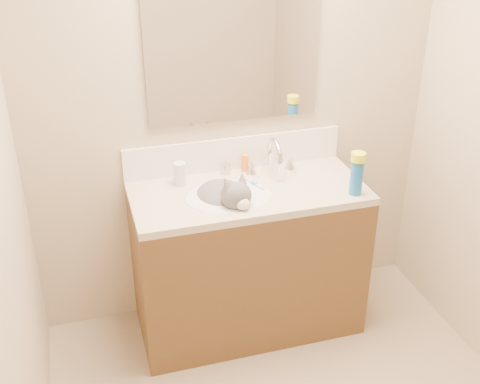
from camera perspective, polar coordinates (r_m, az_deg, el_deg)
room_shell at (r=1.97m, az=9.29°, el=3.78°), size 2.24×2.54×2.52m
vanity_cabinet at (r=3.30m, az=0.76°, el=-6.71°), size 1.20×0.55×0.82m
counter_slab at (r=3.07m, az=0.81°, el=-0.09°), size 1.20×0.55×0.04m
basin at (r=3.04m, az=-1.19°, el=-1.48°), size 0.45×0.36×0.14m
faucet at (r=3.19m, az=3.19°, el=3.12°), size 0.28×0.20×0.21m
cat at (r=3.02m, az=-1.47°, el=-0.83°), size 0.38×0.42×0.32m
backsplash at (r=3.25m, az=-0.54°, el=3.70°), size 1.20×0.02×0.18m
mirror at (r=3.06m, az=-0.59°, el=13.85°), size 0.90×0.02×0.80m
pill_bottle at (r=3.10m, az=-5.72°, el=1.72°), size 0.08×0.08×0.12m
pill_label at (r=3.11m, az=-5.71°, el=1.45°), size 0.07×0.07×0.04m
silver_jar at (r=3.22m, az=-1.36°, el=2.22°), size 0.05×0.05×0.06m
amber_bottle at (r=3.24m, az=0.48°, el=2.80°), size 0.04×0.04×0.10m
toothbrush at (r=3.11m, az=1.37°, el=0.81°), size 0.07×0.15×0.01m
toothbrush_head at (r=3.11m, az=1.37°, el=0.86°), size 0.03×0.04×0.02m
spray_can at (r=3.04m, az=10.97°, el=1.30°), size 0.07×0.07×0.17m
spray_cap at (r=2.99m, az=11.16°, el=3.27°), size 0.08×0.08×0.04m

